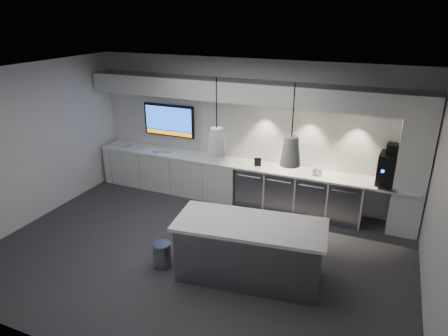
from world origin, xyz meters
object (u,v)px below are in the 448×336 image
at_px(wall_tv, 169,120).
at_px(island, 250,250).
at_px(coffee_machine, 391,168).
at_px(bin, 162,255).

distance_m(wall_tv, island, 4.13).
xyz_separation_m(island, coffee_machine, (1.82, 2.46, 0.74)).
bearing_deg(bin, coffee_machine, 40.42).
relative_size(bin, coffee_machine, 0.54).
bearing_deg(wall_tv, bin, -62.75).
relative_size(island, bin, 5.64).
bearing_deg(coffee_machine, bin, -134.64).
relative_size(wall_tv, coffee_machine, 1.62).
bearing_deg(bin, island, 11.15).
bearing_deg(island, wall_tv, 129.91).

